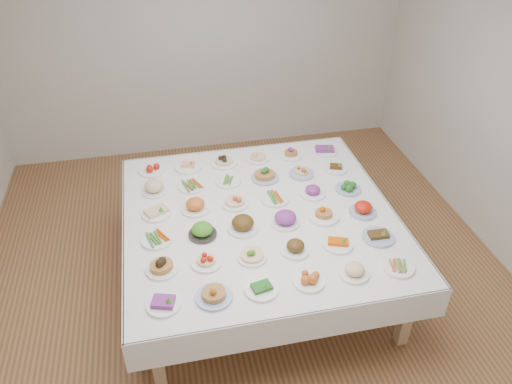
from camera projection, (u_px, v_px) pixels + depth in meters
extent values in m
plane|color=olive|center=(244.00, 271.00, 4.80)|extent=(5.00, 5.00, 0.00)
cube|color=beige|center=(203.00, 44.00, 5.99)|extent=(5.00, 0.02, 2.80)
cube|color=white|center=(260.00, 217.00, 4.33)|extent=(2.31, 2.31, 0.06)
cube|color=white|center=(236.00, 160.00, 5.32)|extent=(2.33, 0.02, 0.28)
cube|color=white|center=(296.00, 329.00, 3.47)|extent=(2.33, 0.02, 0.28)
cube|color=white|center=(382.00, 210.00, 4.59)|extent=(0.02, 2.33, 0.28)
cube|color=white|center=(126.00, 245.00, 4.19)|extent=(0.02, 2.33, 0.28)
cube|color=tan|center=(157.00, 357.00, 3.59)|extent=(0.09, 0.09, 0.69)
cube|color=tan|center=(407.00, 312.00, 3.93)|extent=(0.09, 0.09, 0.69)
cube|color=tan|center=(147.00, 201.00, 5.16)|extent=(0.09, 0.09, 0.69)
cube|color=tan|center=(327.00, 179.00, 5.49)|extent=(0.09, 0.09, 0.69)
cylinder|color=white|center=(164.00, 305.00, 3.45)|extent=(0.24, 0.24, 0.02)
cylinder|color=#4C66B2|center=(214.00, 297.00, 3.51)|extent=(0.26, 0.26, 0.02)
cylinder|color=white|center=(262.00, 289.00, 3.57)|extent=(0.25, 0.25, 0.02)
cylinder|color=white|center=(309.00, 282.00, 3.63)|extent=(0.23, 0.23, 0.02)
cylinder|color=white|center=(354.00, 274.00, 3.70)|extent=(0.22, 0.22, 0.02)
cylinder|color=white|center=(398.00, 267.00, 3.76)|extent=(0.24, 0.24, 0.02)
cylinder|color=white|center=(162.00, 269.00, 3.74)|extent=(0.24, 0.24, 0.02)
cylinder|color=white|center=(207.00, 263.00, 3.80)|extent=(0.23, 0.23, 0.02)
cylinder|color=white|center=(252.00, 257.00, 3.85)|extent=(0.23, 0.23, 0.02)
cylinder|color=white|center=(295.00, 251.00, 3.91)|extent=(0.22, 0.22, 0.02)
cylinder|color=white|center=(338.00, 244.00, 3.97)|extent=(0.24, 0.24, 0.02)
cylinder|color=#4C66B2|center=(378.00, 237.00, 4.04)|extent=(0.26, 0.26, 0.02)
cylinder|color=white|center=(157.00, 240.00, 4.02)|extent=(0.25, 0.25, 0.02)
cylinder|color=#2D2A28|center=(203.00, 235.00, 4.07)|extent=(0.23, 0.23, 0.02)
cylinder|color=white|center=(243.00, 228.00, 4.14)|extent=(0.25, 0.25, 0.02)
cylinder|color=white|center=(285.00, 223.00, 4.20)|extent=(0.24, 0.24, 0.02)
cylinder|color=white|center=(323.00, 217.00, 4.26)|extent=(0.26, 0.26, 0.02)
cylinder|color=#4C66B2|center=(362.00, 212.00, 4.32)|extent=(0.23, 0.23, 0.02)
cylinder|color=white|center=(157.00, 214.00, 4.30)|extent=(0.26, 0.26, 0.02)
cylinder|color=white|center=(196.00, 209.00, 4.35)|extent=(0.24, 0.24, 0.02)
cylinder|color=white|center=(235.00, 204.00, 4.42)|extent=(0.23, 0.23, 0.02)
cylinder|color=white|center=(275.00, 199.00, 4.48)|extent=(0.25, 0.25, 0.02)
cylinder|color=white|center=(312.00, 194.00, 4.54)|extent=(0.23, 0.23, 0.02)
cylinder|color=#4C66B2|center=(348.00, 189.00, 4.60)|extent=(0.23, 0.23, 0.02)
cylinder|color=white|center=(155.00, 192.00, 4.57)|extent=(0.22, 0.22, 0.02)
cylinder|color=white|center=(192.00, 187.00, 4.64)|extent=(0.24, 0.24, 0.02)
cylinder|color=white|center=(228.00, 182.00, 4.70)|extent=(0.23, 0.23, 0.02)
cylinder|color=#4C66B2|center=(265.00, 178.00, 4.76)|extent=(0.26, 0.26, 0.02)
cylinder|color=#4C66B2|center=(302.00, 174.00, 4.81)|extent=(0.24, 0.24, 0.02)
cylinder|color=white|center=(336.00, 169.00, 4.89)|extent=(0.23, 0.23, 0.02)
cylinder|color=white|center=(153.00, 171.00, 4.86)|extent=(0.26, 0.26, 0.02)
cylinder|color=white|center=(188.00, 168.00, 4.91)|extent=(0.26, 0.26, 0.02)
cylinder|color=white|center=(224.00, 163.00, 4.97)|extent=(0.26, 0.26, 0.02)
cylinder|color=white|center=(258.00, 159.00, 5.04)|extent=(0.22, 0.22, 0.02)
cylinder|color=white|center=(291.00, 156.00, 5.09)|extent=(0.23, 0.23, 0.02)
cylinder|color=white|center=(324.00, 152.00, 5.16)|extent=(0.25, 0.25, 0.02)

